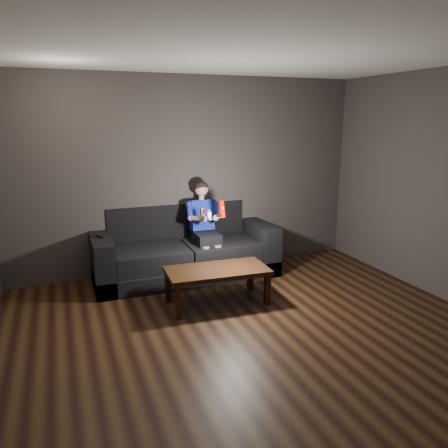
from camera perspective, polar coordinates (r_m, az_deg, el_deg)
name	(u,v)px	position (r m, az deg, el deg)	size (l,w,h in m)	color
floor	(267,348)	(4.32, 5.70, -15.84)	(5.00, 5.00, 0.00)	black
back_wall	(190,175)	(6.15, -4.50, 6.38)	(5.00, 0.04, 2.70)	#3E3836
ceiling	(275,44)	(3.81, 6.73, 22.26)	(5.00, 5.00, 0.02)	beige
sofa	(184,253)	(6.06, -5.27, -3.83)	(2.45, 1.06, 0.95)	black
child	(204,220)	(5.95, -2.60, 0.57)	(0.47, 0.58, 1.16)	black
wii_remote_red	(222,209)	(5.52, -0.28, 1.95)	(0.07, 0.09, 0.22)	#C11300
nunchuk_white	(209,214)	(5.48, -1.94, 1.25)	(0.06, 0.09, 0.14)	white
wii_remote_black	(100,236)	(5.69, -15.87, -1.57)	(0.07, 0.14, 0.03)	black
coffee_table	(217,273)	(5.10, -0.90, -6.46)	(1.20, 0.64, 0.43)	black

